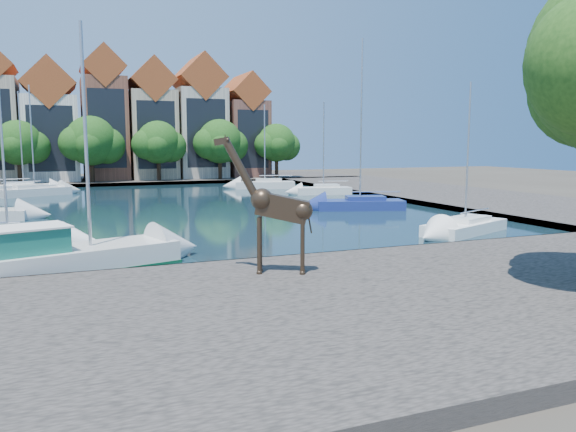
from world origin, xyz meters
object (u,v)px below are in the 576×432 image
Objects in this scene: giraffe_statue at (275,207)px; motorsailer at (57,254)px; sailboat_left_a at (8,238)px; sailboat_right_a at (465,225)px.

motorsailer reaches higher than giraffe_statue.
giraffe_statue is 9.19m from motorsailer.
sailboat_right_a is at bearing -9.94° from sailboat_left_a.
sailboat_right_a is (14.30, 6.91, -2.37)m from giraffe_statue.
motorsailer is at bearing -174.82° from sailboat_right_a.
sailboat_right_a reaches higher than giraffe_statue.
sailboat_left_a reaches higher than motorsailer.
giraffe_statue is 0.50× the size of motorsailer.
giraffe_statue is 14.94m from sailboat_left_a.
sailboat_right_a is at bearing 25.80° from giraffe_statue.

